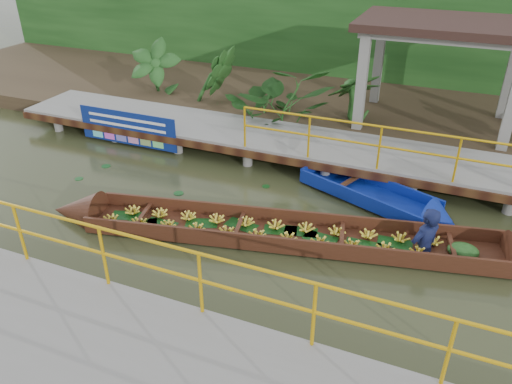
% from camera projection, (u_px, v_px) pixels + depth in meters
% --- Properties ---
extents(ground, '(80.00, 80.00, 0.00)m').
position_uv_depth(ground, '(240.00, 228.00, 10.05)').
color(ground, '#282F17').
rests_on(ground, ground).
extents(land_strip, '(30.00, 8.00, 0.45)m').
position_uv_depth(land_strip, '(335.00, 103.00, 15.99)').
color(land_strip, '#362A1B').
rests_on(land_strip, ground).
extents(far_dock, '(16.00, 2.06, 1.66)m').
position_uv_depth(far_dock, '(296.00, 143.00, 12.57)').
color(far_dock, gray).
rests_on(far_dock, ground).
extents(pavilion, '(4.40, 3.00, 3.00)m').
position_uv_depth(pavilion, '(446.00, 35.00, 12.75)').
color(pavilion, gray).
rests_on(pavilion, ground).
extents(foliage_backdrop, '(30.00, 0.80, 4.00)m').
position_uv_depth(foliage_backdrop, '(358.00, 31.00, 17.14)').
color(foliage_backdrop, '#163D13').
rests_on(foliage_backdrop, ground).
extents(vendor_boat, '(9.85, 2.99, 2.20)m').
position_uv_depth(vendor_boat, '(308.00, 231.00, 9.50)').
color(vendor_boat, '#361C0E').
rests_on(vendor_boat, ground).
extents(moored_blue_boat, '(3.69, 2.18, 0.86)m').
position_uv_depth(moored_blue_boat, '(403.00, 208.00, 10.44)').
color(moored_blue_boat, navy).
rests_on(moored_blue_boat, ground).
extents(blue_banner, '(2.95, 0.04, 0.92)m').
position_uv_depth(blue_banner, '(128.00, 128.00, 13.24)').
color(blue_banner, navy).
rests_on(blue_banner, ground).
extents(tropical_plants, '(14.37, 1.37, 1.71)m').
position_uv_depth(tropical_plants, '(343.00, 93.00, 13.45)').
color(tropical_plants, '#163D13').
rests_on(tropical_plants, ground).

